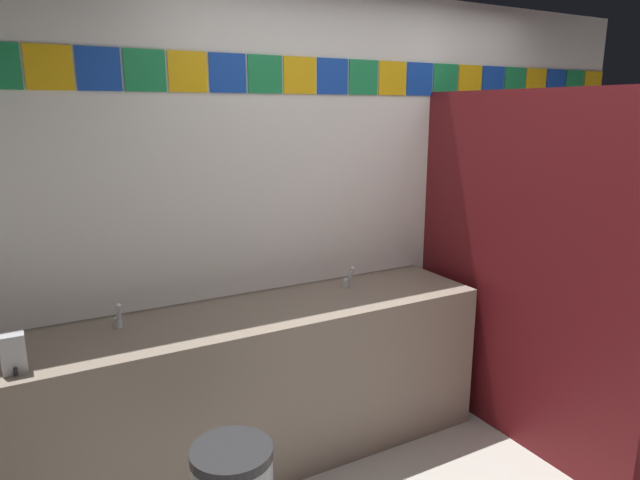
% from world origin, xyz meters
% --- Properties ---
extents(wall_back, '(4.37, 0.09, 2.53)m').
position_xyz_m(wall_back, '(0.00, 1.47, 1.27)').
color(wall_back, white).
rests_on(wall_back, ground_plane).
extents(vanity_counter, '(2.56, 0.59, 0.85)m').
position_xyz_m(vanity_counter, '(-0.85, 1.13, 0.43)').
color(vanity_counter, gray).
rests_on(vanity_counter, ground_plane).
extents(faucet_left, '(0.04, 0.10, 0.14)m').
position_xyz_m(faucet_left, '(-1.49, 1.22, 0.90)').
color(faucet_left, silver).
rests_on(faucet_left, vanity_counter).
extents(faucet_right, '(0.04, 0.10, 0.14)m').
position_xyz_m(faucet_right, '(-0.21, 1.22, 0.90)').
color(faucet_right, silver).
rests_on(faucet_right, vanity_counter).
extents(soap_dispenser, '(0.09, 0.09, 0.16)m').
position_xyz_m(soap_dispenser, '(-1.93, 0.95, 0.93)').
color(soap_dispenser, '#B7BABF').
rests_on(soap_dispenser, vanity_counter).
extents(stall_divider, '(0.92, 1.57, 1.97)m').
position_xyz_m(stall_divider, '(0.68, 0.38, 0.99)').
color(stall_divider, maroon).
rests_on(stall_divider, ground_plane).
extents(toilet, '(0.39, 0.49, 0.74)m').
position_xyz_m(toilet, '(1.06, 1.07, 0.30)').
color(toilet, white).
rests_on(toilet, ground_plane).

